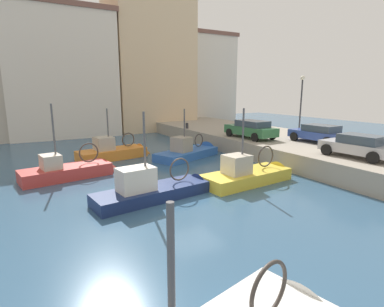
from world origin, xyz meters
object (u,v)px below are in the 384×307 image
object	(u,v)px
fishing_boat_navy	(159,194)
parked_car_silver	(358,146)
parked_car_blue	(319,133)
fishing_boat_blue	(191,155)
parked_car_green	(251,129)
fishing_boat_yellow	(251,179)
quay_streetlamp	(301,96)
fishing_boat_orange	(117,156)
fishing_boat_red	(73,175)
mooring_bollard_mid	(187,126)

from	to	relation	value
fishing_boat_navy	parked_car_silver	xyz separation A→B (m)	(10.97, -2.56, 1.71)
fishing_boat_navy	parked_car_blue	bearing A→B (deg)	7.89
fishing_boat_blue	parked_car_green	bearing A→B (deg)	-12.65
fishing_boat_yellow	quay_streetlamp	size ratio (longest dim) A/B	1.26
parked_car_green	fishing_boat_orange	bearing A→B (deg)	160.57
fishing_boat_orange	fishing_boat_red	bearing A→B (deg)	-133.64
fishing_boat_orange	quay_streetlamp	bearing A→B (deg)	-17.96
fishing_boat_yellow	parked_car_silver	xyz separation A→B (m)	(5.60, -2.35, 1.74)
fishing_boat_navy	fishing_boat_yellow	size ratio (longest dim) A/B	1.04
fishing_boat_red	mooring_bollard_mid	size ratio (longest dim) A/B	10.49
fishing_boat_red	quay_streetlamp	size ratio (longest dim) A/B	1.19
fishing_boat_red	parked_car_green	distance (m)	13.47
parked_car_blue	fishing_boat_orange	bearing A→B (deg)	149.34
parked_car_silver	parked_car_green	world-z (taller)	parked_car_green
fishing_boat_navy	parked_car_green	xyz separation A→B (m)	(10.42, 5.88, 1.76)
parked_car_green	quay_streetlamp	size ratio (longest dim) A/B	0.92
mooring_bollard_mid	quay_streetlamp	size ratio (longest dim) A/B	0.11
fishing_boat_navy	fishing_boat_red	world-z (taller)	fishing_boat_red
parked_car_blue	quay_streetlamp	bearing A→B (deg)	65.66
fishing_boat_orange	fishing_boat_navy	bearing A→B (deg)	-94.16
fishing_boat_navy	mooring_bollard_mid	bearing A→B (deg)	56.72
parked_car_green	mooring_bollard_mid	bearing A→B (deg)	100.52
fishing_boat_red	fishing_boat_blue	xyz separation A→B (m)	(8.54, 1.42, 0.02)
fishing_boat_yellow	parked_car_blue	world-z (taller)	fishing_boat_yellow
fishing_boat_navy	parked_car_green	size ratio (longest dim) A/B	1.42
parked_car_blue	mooring_bollard_mid	world-z (taller)	parked_car_blue
fishing_boat_orange	fishing_boat_navy	world-z (taller)	fishing_boat_navy
fishing_boat_red	parked_car_blue	xyz separation A→B (m)	(16.21, -3.69, 1.77)
fishing_boat_yellow	parked_car_blue	bearing A→B (deg)	14.56
fishing_boat_yellow	quay_streetlamp	distance (m)	11.37
fishing_boat_red	fishing_boat_blue	size ratio (longest dim) A/B	0.93
fishing_boat_orange	mooring_bollard_mid	world-z (taller)	fishing_boat_orange
fishing_boat_orange	fishing_boat_yellow	bearing A→B (deg)	-63.74
mooring_bollard_mid	fishing_boat_navy	bearing A→B (deg)	-123.28
fishing_boat_blue	parked_car_blue	bearing A→B (deg)	-33.69
parked_car_blue	mooring_bollard_mid	distance (m)	12.60
fishing_boat_orange	parked_car_blue	bearing A→B (deg)	-30.66
fishing_boat_red	fishing_boat_orange	bearing A→B (deg)	46.36
fishing_boat_navy	mooring_bollard_mid	world-z (taller)	fishing_boat_navy
parked_car_silver	parked_car_green	size ratio (longest dim) A/B	0.88
fishing_boat_red	parked_car_green	world-z (taller)	fishing_boat_red
fishing_boat_orange	fishing_boat_yellow	xyz separation A→B (m)	(4.70, -9.53, 0.00)
fishing_boat_blue	mooring_bollard_mid	world-z (taller)	fishing_boat_blue
fishing_boat_blue	fishing_boat_yellow	bearing A→B (deg)	-91.88
quay_streetlamp	mooring_bollard_mid	bearing A→B (deg)	122.48
parked_car_silver	parked_car_green	xyz separation A→B (m)	(-0.56, 8.44, 0.05)
fishing_boat_red	parked_car_blue	bearing A→B (deg)	-12.83
fishing_boat_yellow	fishing_boat_blue	xyz separation A→B (m)	(0.24, 7.17, -0.01)
fishing_boat_orange	parked_car_silver	distance (m)	15.81
fishing_boat_blue	parked_car_green	xyz separation A→B (m)	(4.81, -1.08, 1.80)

